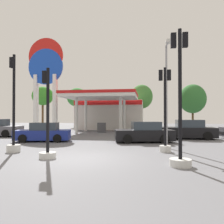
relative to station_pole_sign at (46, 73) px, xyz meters
name	(u,v)px	position (x,y,z in m)	size (l,w,h in m)	color
ground_plane	(83,159)	(8.74, -14.69, -6.87)	(90.00, 90.00, 0.00)	slate
gas_station	(110,113)	(6.46, 6.56, -4.57)	(9.07, 13.30, 4.52)	beige
station_pole_sign	(46,73)	(0.00, 0.00, 0.00)	(4.15, 0.56, 10.92)	white
car_0	(144,133)	(11.41, -8.00, -6.19)	(4.43, 2.53, 1.50)	black
car_3	(43,133)	(3.92, -8.64, -6.23)	(4.20, 2.42, 1.42)	black
car_4	(188,130)	(14.95, -5.05, -6.15)	(4.46, 2.10, 1.58)	black
traffic_signal_0	(14,124)	(4.57, -13.48, -5.40)	(0.70, 0.71, 5.20)	silver
traffic_signal_1	(180,120)	(12.86, -15.59, -5.12)	(0.83, 0.83, 5.28)	silver
traffic_signal_2	(47,132)	(7.12, -14.85, -5.68)	(0.75, 0.75, 4.11)	silver
traffic_signal_3	(165,118)	(12.56, -12.17, -5.04)	(0.65, 0.66, 4.51)	silver
tree_0	(43,96)	(-5.93, 11.49, -1.65)	(3.60, 3.60, 6.83)	brown
tree_1	(77,98)	(-0.13, 12.35, -1.89)	(3.47, 3.47, 6.58)	brown
tree_2	(112,99)	(6.23, 10.23, -2.39)	(2.80, 2.80, 5.80)	brown
tree_3	(142,97)	(10.78, 10.92, -2.02)	(3.41, 3.41, 6.73)	brown
tree_4	(193,99)	(18.26, 10.18, -2.49)	(3.89, 3.89, 6.53)	brown
corner_streetlamp	(167,85)	(12.76, -10.94, -3.11)	(0.24, 1.48, 6.16)	gray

